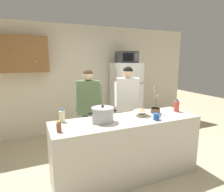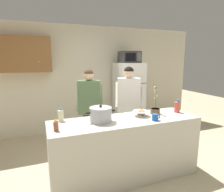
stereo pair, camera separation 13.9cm
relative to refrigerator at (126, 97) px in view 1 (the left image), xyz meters
The scene contains 14 objects.
ground_plane 2.25m from the refrigerator, 117.27° to the right, with size 14.00×14.00×0.00m, color #C6B793.
back_wall_unit 1.40m from the refrigerator, 161.33° to the left, with size 6.00×0.48×2.60m.
kitchen_island 2.12m from the refrigerator, 117.27° to the right, with size 2.21×0.68×0.92m, color beige.
refrigerator is the anchor object (origin of this frame).
microwave 0.99m from the refrigerator, 89.93° to the right, with size 0.48×0.37×0.28m.
person_near_pot 1.55m from the refrigerator, 144.23° to the right, with size 0.58×0.53×1.62m.
person_by_sink 1.21m from the refrigerator, 116.26° to the right, with size 0.61×0.55×1.66m.
cooking_pot 2.26m from the refrigerator, 126.01° to the right, with size 0.43×0.32×0.24m.
coffee_mug 2.14m from the refrigerator, 105.74° to the right, with size 0.13×0.09×0.10m.
bread_bowl 1.91m from the refrigerator, 110.26° to the right, with size 0.25×0.25×0.10m.
bottle_near_edge 2.77m from the refrigerator, 134.69° to the right, with size 0.06×0.06×0.14m.
bottle_mid_counter 1.82m from the refrigerator, 89.78° to the right, with size 0.09×0.09×0.21m.
bottle_far_corner 2.45m from the refrigerator, 139.17° to the right, with size 0.08×0.08×0.19m.
potted_orchid 1.80m from the refrigerator, 102.23° to the right, with size 0.15×0.15×0.46m.
Camera 1 is at (-1.28, -2.37, 1.78)m, focal length 30.43 mm.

